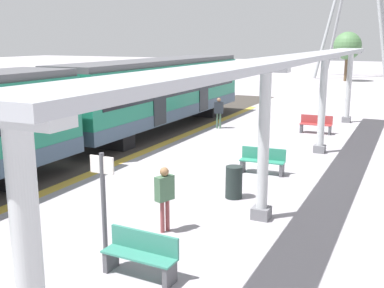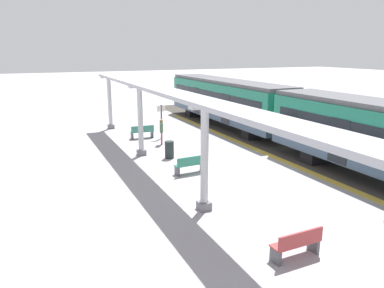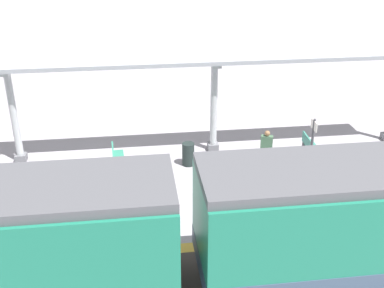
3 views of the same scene
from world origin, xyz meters
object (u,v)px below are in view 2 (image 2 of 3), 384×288
object	(u,v)px
canopy_pillar_second	(140,121)
bench_far_end	(191,165)
platform_info_sign	(161,118)
train_near_carriage	(225,101)
trash_bin	(169,150)
bench_near_end	(142,132)
passenger_by_the_benches	(161,129)
canopy_pillar_nearest	(110,103)
bench_mid_platform	(297,244)
canopy_pillar_third	(205,158)

from	to	relation	value
canopy_pillar_second	bench_far_end	world-z (taller)	canopy_pillar_second
canopy_pillar_second	platform_info_sign	world-z (taller)	canopy_pillar_second
train_near_carriage	platform_info_sign	bearing A→B (deg)	19.45
trash_bin	bench_far_end	bearing A→B (deg)	90.06
bench_near_end	platform_info_sign	xyz separation A→B (m)	(-1.17, 0.47, 0.89)
train_near_carriage	passenger_by_the_benches	xyz separation A→B (m)	(6.42, 3.65, -0.85)
bench_near_end	train_near_carriage	bearing A→B (deg)	-167.19
platform_info_sign	passenger_by_the_benches	distance (m)	1.71
canopy_pillar_second	train_near_carriage	bearing A→B (deg)	-146.70
canopy_pillar_nearest	bench_mid_platform	xyz separation A→B (m)	(-0.91, 19.52, -1.48)
canopy_pillar_nearest	canopy_pillar_third	world-z (taller)	same
train_near_carriage	bench_mid_platform	distance (m)	18.71
canopy_pillar_nearest	canopy_pillar_second	xyz separation A→B (m)	(0.00, 7.76, 0.00)
canopy_pillar_second	bench_far_end	xyz separation A→B (m)	(-1.19, 3.98, -1.48)
train_near_carriage	canopy_pillar_second	bearing A→B (deg)	33.30
bench_far_end	platform_info_sign	size ratio (longest dim) A/B	0.69
train_near_carriage	passenger_by_the_benches	world-z (taller)	train_near_carriage
bench_near_end	bench_far_end	world-z (taller)	same
bench_near_end	bench_far_end	bearing A→B (deg)	89.90
canopy_pillar_second	trash_bin	bearing A→B (deg)	134.83
bench_near_end	passenger_by_the_benches	bearing A→B (deg)	106.43
trash_bin	canopy_pillar_nearest	bearing A→B (deg)	-82.45
train_near_carriage	bench_near_end	distance (m)	7.34
canopy_pillar_second	bench_near_end	size ratio (longest dim) A/B	2.51
train_near_carriage	bench_mid_platform	xyz separation A→B (m)	(7.32, 17.16, -1.39)
canopy_pillar_third	passenger_by_the_benches	distance (m)	9.79
canopy_pillar_third	passenger_by_the_benches	world-z (taller)	canopy_pillar_third
canopy_pillar_nearest	train_near_carriage	bearing A→B (deg)	164.05
bench_mid_platform	passenger_by_the_benches	xyz separation A→B (m)	(-0.89, -13.52, 0.54)
bench_far_end	trash_bin	size ratio (longest dim) A/B	1.64
canopy_pillar_nearest	platform_info_sign	xyz separation A→B (m)	(-2.38, 4.42, -0.60)
canopy_pillar_second	bench_mid_platform	world-z (taller)	canopy_pillar_second
bench_near_end	passenger_by_the_benches	size ratio (longest dim) A/B	0.96
canopy_pillar_third	trash_bin	world-z (taller)	canopy_pillar_third
bench_mid_platform	passenger_by_the_benches	world-z (taller)	passenger_by_the_benches
bench_far_end	bench_mid_platform	bearing A→B (deg)	87.96
train_near_carriage	trash_bin	size ratio (longest dim) A/B	15.52
train_near_carriage	canopy_pillar_nearest	world-z (taller)	canopy_pillar_nearest
bench_mid_platform	canopy_pillar_third	bearing A→B (deg)	-76.96
bench_mid_platform	train_near_carriage	bearing A→B (deg)	-113.09
bench_mid_platform	trash_bin	size ratio (longest dim) A/B	1.63
platform_info_sign	passenger_by_the_benches	bearing A→B (deg)	70.20
canopy_pillar_nearest	canopy_pillar_second	bearing A→B (deg)	90.00
platform_info_sign	trash_bin	bearing A→B (deg)	75.30
platform_info_sign	train_near_carriage	bearing A→B (deg)	-160.55
train_near_carriage	trash_bin	bearing A→B (deg)	43.14
canopy_pillar_nearest	bench_near_end	world-z (taller)	canopy_pillar_nearest
bench_far_end	passenger_by_the_benches	world-z (taller)	passenger_by_the_benches
canopy_pillar_second	platform_info_sign	xyz separation A→B (m)	(-2.38, -3.34, -0.60)
bench_far_end	passenger_by_the_benches	xyz separation A→B (m)	(-0.62, -5.74, 0.54)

